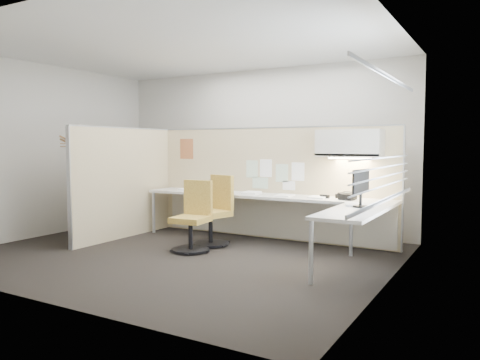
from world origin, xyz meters
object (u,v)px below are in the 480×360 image
Objects in this scene: chair_right at (193,219)px; monitor at (361,186)px; phone at (347,196)px; desk at (278,205)px; chair_left at (214,213)px.

monitor is (2.27, 0.31, 0.54)m from chair_right.
chair_right reaches higher than phone.
desk is 3.91× the size of chair_left.
chair_right is at bearing 106.10° from monitor.
chair_right reaches higher than desk.
chair_right is 4.03× the size of phone.
monitor is at bearing -49.81° from phone.
monitor is (1.37, -0.59, 0.39)m from desk.
monitor reaches higher than chair_right.
phone is (1.85, 0.50, 0.30)m from chair_left.
phone is at bearing 5.41° from desk.
chair_right is at bearing -79.20° from chair_left.
chair_left is 0.49m from chair_right.
desk is 1.54m from monitor.
phone reaches higher than desk.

